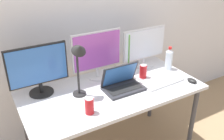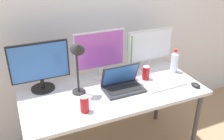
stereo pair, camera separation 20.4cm
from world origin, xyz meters
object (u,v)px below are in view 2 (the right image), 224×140
(water_bottle, at_px, (174,62))
(soda_can_near_keyboard, at_px, (146,73))
(work_desk, at_px, (112,96))
(laptop_silver, at_px, (122,84))
(mouse_by_keyboard, at_px, (196,85))
(monitor_left, at_px, (40,65))
(keyboard_main, at_px, (166,85))
(monitor_right, at_px, (150,48))
(desk_lamp, at_px, (78,58))
(bamboo_vase, at_px, (131,70))
(soda_can_by_laptop, at_px, (85,104))
(monitor_center, at_px, (100,52))

(water_bottle, xyz_separation_m, soda_can_near_keyboard, (-0.32, -0.02, -0.04))
(work_desk, bearing_deg, laptop_silver, -25.20)
(mouse_by_keyboard, distance_m, soda_can_near_keyboard, 0.44)
(monitor_left, height_order, keyboard_main, monitor_left)
(monitor_right, relative_size, mouse_by_keyboard, 5.05)
(desk_lamp, bearing_deg, monitor_right, 16.93)
(monitor_left, bearing_deg, bamboo_vase, -10.25)
(water_bottle, bearing_deg, soda_can_by_laptop, -164.38)
(monitor_left, distance_m, monitor_right, 1.05)
(monitor_left, xyz_separation_m, water_bottle, (1.21, -0.17, -0.12))
(mouse_by_keyboard, relative_size, soda_can_near_keyboard, 0.76)
(monitor_left, relative_size, soda_can_by_laptop, 3.79)
(monitor_left, relative_size, monitor_center, 1.02)
(keyboard_main, bearing_deg, water_bottle, 39.31)
(monitor_left, xyz_separation_m, soda_can_near_keyboard, (0.89, -0.19, -0.16))
(mouse_by_keyboard, relative_size, water_bottle, 0.41)
(monitor_center, relative_size, soda_can_near_keyboard, 3.72)
(keyboard_main, relative_size, water_bottle, 1.65)
(monitor_center, relative_size, water_bottle, 2.01)
(laptop_silver, xyz_separation_m, keyboard_main, (0.37, -0.11, -0.04))
(soda_can_near_keyboard, height_order, bamboo_vase, bamboo_vase)
(laptop_silver, bearing_deg, desk_lamp, 171.78)
(monitor_left, distance_m, bamboo_vase, 0.79)
(monitor_center, height_order, bamboo_vase, monitor_center)
(mouse_by_keyboard, bearing_deg, water_bottle, 84.04)
(work_desk, xyz_separation_m, monitor_left, (-0.54, 0.23, 0.29))
(monitor_left, distance_m, keyboard_main, 1.07)
(monitor_left, height_order, desk_lamp, desk_lamp)
(monitor_right, xyz_separation_m, soda_can_near_keyboard, (-0.16, -0.21, -0.14))
(mouse_by_keyboard, xyz_separation_m, soda_can_near_keyboard, (-0.33, 0.29, 0.05))
(monitor_right, bearing_deg, work_desk, -153.60)
(water_bottle, bearing_deg, desk_lamp, -177.30)
(desk_lamp, bearing_deg, monitor_center, 41.24)
(monitor_left, xyz_separation_m, monitor_center, (0.53, 0.01, 0.02))
(mouse_by_keyboard, xyz_separation_m, water_bottle, (-0.01, 0.31, 0.09))
(monitor_center, relative_size, mouse_by_keyboard, 4.93)
(monitor_left, bearing_deg, monitor_center, 1.43)
(monitor_right, relative_size, keyboard_main, 1.25)
(monitor_right, relative_size, soda_can_by_laptop, 3.81)
(laptop_silver, relative_size, mouse_by_keyboard, 3.48)
(monitor_center, height_order, keyboard_main, monitor_center)
(work_desk, distance_m, soda_can_near_keyboard, 0.38)
(keyboard_main, distance_m, soda_can_by_laptop, 0.76)
(laptop_silver, bearing_deg, soda_can_by_laptop, -155.23)
(water_bottle, relative_size, soda_can_near_keyboard, 1.85)
(work_desk, xyz_separation_m, mouse_by_keyboard, (0.68, -0.25, 0.08))
(monitor_left, distance_m, monitor_center, 0.53)
(soda_can_near_keyboard, bearing_deg, laptop_silver, -164.36)
(work_desk, relative_size, bamboo_vase, 3.66)
(desk_lamp, bearing_deg, bamboo_vase, 9.18)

